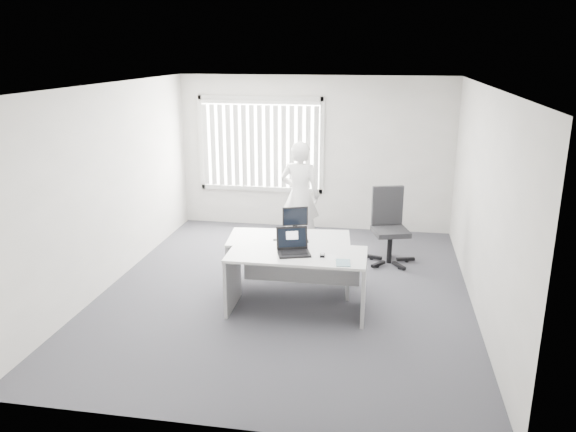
% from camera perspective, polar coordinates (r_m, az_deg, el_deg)
% --- Properties ---
extents(ground, '(6.00, 6.00, 0.00)m').
position_cam_1_polar(ground, '(7.89, -0.20, -7.61)').
color(ground, '#494950').
rests_on(ground, ground).
extents(wall_back, '(5.00, 0.02, 2.80)m').
position_cam_1_polar(wall_back, '(10.33, 2.71, 6.34)').
color(wall_back, beige).
rests_on(wall_back, ground).
extents(wall_front, '(5.00, 0.02, 2.80)m').
position_cam_1_polar(wall_front, '(4.66, -6.70, -6.77)').
color(wall_front, beige).
rests_on(wall_front, ground).
extents(wall_left, '(0.02, 6.00, 2.80)m').
position_cam_1_polar(wall_left, '(8.23, -17.63, 2.91)').
color(wall_left, beige).
rests_on(wall_left, ground).
extents(wall_right, '(0.02, 6.00, 2.80)m').
position_cam_1_polar(wall_right, '(7.43, 19.15, 1.34)').
color(wall_right, beige).
rests_on(wall_right, ground).
extents(ceiling, '(5.00, 6.00, 0.02)m').
position_cam_1_polar(ceiling, '(7.21, -0.22, 13.13)').
color(ceiling, silver).
rests_on(ceiling, wall_back).
extents(window, '(2.32, 0.06, 1.76)m').
position_cam_1_polar(window, '(10.44, -2.80, 7.28)').
color(window, beige).
rests_on(window, wall_back).
extents(blinds, '(2.20, 0.10, 1.50)m').
position_cam_1_polar(blinds, '(10.38, -2.87, 7.06)').
color(blinds, silver).
rests_on(blinds, wall_back).
extents(desk_near, '(1.74, 0.83, 0.79)m').
position_cam_1_polar(desk_near, '(7.11, 0.92, -5.46)').
color(desk_near, silver).
rests_on(desk_near, ground).
extents(desk_far, '(1.72, 0.93, 0.76)m').
position_cam_1_polar(desk_far, '(7.78, 0.13, -3.66)').
color(desk_far, silver).
rests_on(desk_far, ground).
extents(office_chair, '(0.84, 0.84, 1.18)m').
position_cam_1_polar(office_chair, '(8.96, 10.22, -2.35)').
color(office_chair, black).
rests_on(office_chair, ground).
extents(person, '(0.71, 0.51, 1.82)m').
position_cam_1_polar(person, '(9.28, 1.22, 2.07)').
color(person, white).
rests_on(person, ground).
extents(laptop, '(0.48, 0.45, 0.31)m').
position_cam_1_polar(laptop, '(6.93, 0.61, -2.75)').
color(laptop, black).
rests_on(laptop, desk_near).
extents(paper_sheet, '(0.30, 0.24, 0.00)m').
position_cam_1_polar(paper_sheet, '(6.92, 3.79, -4.15)').
color(paper_sheet, white).
rests_on(paper_sheet, desk_near).
extents(mouse, '(0.07, 0.11, 0.04)m').
position_cam_1_polar(mouse, '(6.92, 3.51, -3.96)').
color(mouse, '#BAB9BC').
rests_on(mouse, paper_sheet).
extents(booklet, '(0.19, 0.25, 0.01)m').
position_cam_1_polar(booklet, '(6.73, 5.63, -4.76)').
color(booklet, silver).
rests_on(booklet, desk_near).
extents(keyboard, '(0.49, 0.26, 0.02)m').
position_cam_1_polar(keyboard, '(7.53, 0.28, -2.57)').
color(keyboard, black).
rests_on(keyboard, desk_far).
extents(monitor, '(0.38, 0.21, 0.36)m').
position_cam_1_polar(monitor, '(7.90, 0.73, -0.34)').
color(monitor, black).
rests_on(monitor, desk_far).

